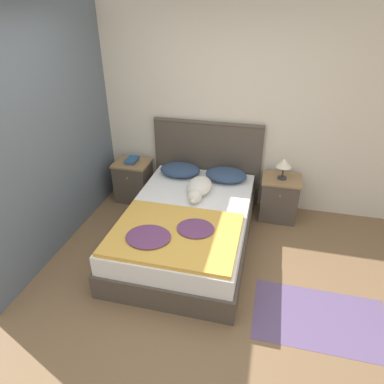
{
  "coord_description": "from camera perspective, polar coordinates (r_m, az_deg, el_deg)",
  "views": [
    {
      "loc": [
        0.68,
        -2.14,
        2.54
      ],
      "look_at": [
        -0.14,
        1.2,
        0.58
      ],
      "focal_mm": 32.0,
      "sensor_mm": 36.0,
      "label": 1
    }
  ],
  "objects": [
    {
      "name": "table_lamp",
      "position": [
        4.33,
        15.09,
        4.56
      ],
      "size": [
        0.19,
        0.19,
        0.27
      ],
      "color": "#2D2D33",
      "rests_on": "nightstand_right"
    },
    {
      "name": "nightstand_left",
      "position": [
        4.9,
        -9.72,
        1.89
      ],
      "size": [
        0.48,
        0.42,
        0.57
      ],
      "color": "#4C4238",
      "rests_on": "ground_plane"
    },
    {
      "name": "headboard",
      "position": [
        4.69,
        2.52,
        5.23
      ],
      "size": [
        1.46,
        0.06,
        1.16
      ],
      "color": "#4C4238",
      "rests_on": "ground_plane"
    },
    {
      "name": "wall_back",
      "position": [
        4.5,
        4.63,
        13.26
      ],
      "size": [
        9.0,
        0.06,
        2.55
      ],
      "color": "beige",
      "rests_on": "ground_plane"
    },
    {
      "name": "rug",
      "position": [
        3.51,
        20.53,
        -19.14
      ],
      "size": [
        1.19,
        0.73,
        0.0
      ],
      "color": "#604C75",
      "rests_on": "ground_plane"
    },
    {
      "name": "wall_side_left",
      "position": [
        4.11,
        -20.79,
        9.82
      ],
      "size": [
        0.06,
        3.1,
        2.55
      ],
      "color": "slate",
      "rests_on": "ground_plane"
    },
    {
      "name": "dog",
      "position": [
        4.07,
        1.16,
        0.7
      ],
      "size": [
        0.28,
        0.65,
        0.17
      ],
      "color": "silver",
      "rests_on": "bed"
    },
    {
      "name": "quilt",
      "position": [
        3.4,
        -3.11,
        -6.96
      ],
      "size": [
        1.26,
        0.98,
        0.07
      ],
      "color": "gold",
      "rests_on": "bed"
    },
    {
      "name": "nightstand_right",
      "position": [
        4.56,
        14.31,
        -0.95
      ],
      "size": [
        0.48,
        0.42,
        0.57
      ],
      "color": "#4C4238",
      "rests_on": "ground_plane"
    },
    {
      "name": "pillow_right",
      "position": [
        4.42,
        5.69,
        2.88
      ],
      "size": [
        0.53,
        0.4,
        0.14
      ],
      "color": "navy",
      "rests_on": "bed"
    },
    {
      "name": "book_stack",
      "position": [
        4.79,
        -10.01,
        5.27
      ],
      "size": [
        0.15,
        0.23,
        0.05
      ],
      "color": "#703D7F",
      "rests_on": "nightstand_left"
    },
    {
      "name": "bed",
      "position": [
        3.96,
        -0.73,
        -5.82
      ],
      "size": [
        1.38,
        2.1,
        0.48
      ],
      "color": "#4C4238",
      "rests_on": "ground_plane"
    },
    {
      "name": "pillow_left",
      "position": [
        4.54,
        -1.99,
        3.72
      ],
      "size": [
        0.53,
        0.4,
        0.14
      ],
      "color": "navy",
      "rests_on": "bed"
    },
    {
      "name": "ground_plane",
      "position": [
        3.38,
        -2.75,
        -18.93
      ],
      "size": [
        16.0,
        16.0,
        0.0
      ],
      "primitive_type": "plane",
      "color": "brown"
    }
  ]
}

